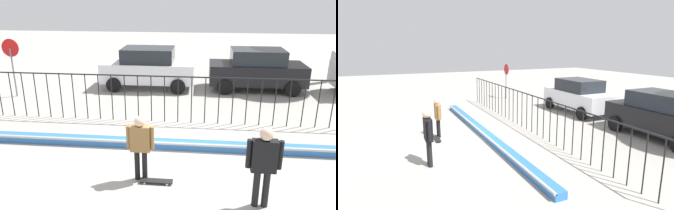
% 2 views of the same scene
% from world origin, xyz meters
% --- Properties ---
extents(ground_plane, '(60.00, 60.00, 0.00)m').
position_xyz_m(ground_plane, '(0.00, 0.00, 0.00)').
color(ground_plane, '#9E9991').
extents(bowl_coping_ledge, '(11.00, 0.40, 0.27)m').
position_xyz_m(bowl_coping_ledge, '(0.00, 0.95, 0.12)').
color(bowl_coping_ledge, '#2D6BB7').
rests_on(bowl_coping_ledge, ground).
extents(perimeter_fence, '(14.04, 0.04, 1.66)m').
position_xyz_m(perimeter_fence, '(-0.00, 3.02, 1.03)').
color(perimeter_fence, black).
rests_on(perimeter_fence, ground).
extents(skateboarder, '(0.67, 0.25, 1.65)m').
position_xyz_m(skateboarder, '(-0.60, -0.82, 0.99)').
color(skateboarder, black).
rests_on(skateboarder, ground).
extents(skateboard, '(0.80, 0.20, 0.07)m').
position_xyz_m(skateboard, '(-0.22, -0.96, 0.06)').
color(skateboard, black).
rests_on(skateboard, ground).
extents(camera_operator, '(0.73, 0.28, 1.82)m').
position_xyz_m(camera_operator, '(2.11, -1.61, 1.09)').
color(camera_operator, black).
rests_on(camera_operator, ground).
extents(parked_car_white, '(4.30, 2.12, 1.90)m').
position_xyz_m(parked_car_white, '(-1.72, 7.34, 0.97)').
color(parked_car_white, silver).
rests_on(parked_car_white, ground).
extents(parked_car_black, '(4.30, 2.12, 1.90)m').
position_xyz_m(parked_car_black, '(3.30, 7.46, 0.97)').
color(parked_car_black, black).
rests_on(parked_car_black, ground).
extents(stop_sign, '(0.76, 0.07, 2.50)m').
position_xyz_m(stop_sign, '(-7.27, 5.33, 1.62)').
color(stop_sign, slate).
rests_on(stop_sign, ground).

